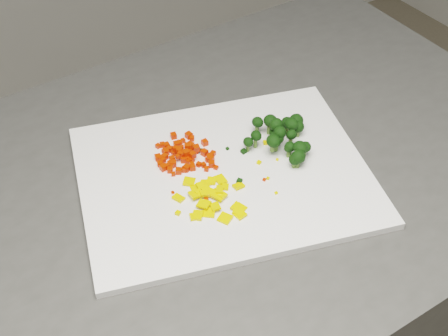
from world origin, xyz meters
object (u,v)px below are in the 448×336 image
counter_block (234,316)px  carrot_pile (185,149)px  cutting_board (224,175)px  broccoli_pile (280,134)px  pepper_pile (211,195)px

counter_block → carrot_pile: bearing=147.8°
carrot_pile → cutting_board: bearing=-65.6°
cutting_board → carrot_pile: carrot_pile is taller
cutting_board → broccoli_pile: broccoli_pile is taller
broccoli_pile → counter_block: bearing=162.6°
counter_block → pepper_pile: (-0.09, -0.06, 0.47)m
cutting_board → carrot_pile: bearing=114.4°
pepper_pile → broccoli_pile: broccoli_pile is taller
carrot_pile → broccoli_pile: size_ratio=0.83×
counter_block → cutting_board: 0.46m
carrot_pile → broccoli_pile: bearing=-25.3°
carrot_pile → counter_block: bearing=-32.2°
cutting_board → broccoli_pile: size_ratio=3.75×
pepper_pile → broccoli_pile: size_ratio=0.97×
carrot_pile → broccoli_pile: broccoli_pile is taller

